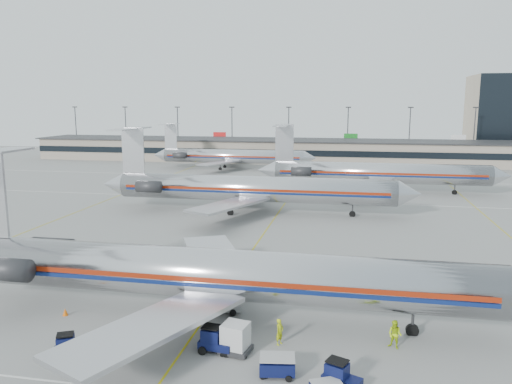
% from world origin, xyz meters
% --- Properties ---
extents(ground, '(260.00, 260.00, 0.00)m').
position_xyz_m(ground, '(0.00, 0.00, 0.00)').
color(ground, gray).
rests_on(ground, ground).
extents(apron_markings, '(160.00, 0.15, 0.02)m').
position_xyz_m(apron_markings, '(0.00, 10.00, 0.01)').
color(apron_markings, silver).
rests_on(apron_markings, ground).
extents(terminal, '(162.00, 17.00, 6.25)m').
position_xyz_m(terminal, '(0.00, 97.97, 3.16)').
color(terminal, gray).
rests_on(terminal, ground).
extents(light_mast_row, '(163.60, 0.40, 15.28)m').
position_xyz_m(light_mast_row, '(0.00, 112.00, 8.58)').
color(light_mast_row, '#38383D').
rests_on(light_mast_row, ground).
extents(jet_foreground, '(47.84, 28.17, 12.52)m').
position_xyz_m(jet_foreground, '(-0.14, -7.78, 3.63)').
color(jet_foreground, silver).
rests_on(jet_foreground, ground).
extents(jet_second_row, '(48.37, 28.48, 12.66)m').
position_xyz_m(jet_second_row, '(-4.57, 29.70, 3.67)').
color(jet_second_row, silver).
rests_on(jet_second_row, ground).
extents(jet_third_row, '(45.53, 28.01, 12.45)m').
position_xyz_m(jet_third_row, '(14.74, 51.48, 3.61)').
color(jet_third_row, silver).
rests_on(jet_third_row, ground).
extents(jet_back_row, '(41.53, 25.55, 11.36)m').
position_xyz_m(jet_back_row, '(-19.38, 78.07, 3.30)').
color(jet_back_row, silver).
rests_on(jet_back_row, ground).
extents(tug_left, '(2.21, 1.75, 1.61)m').
position_xyz_m(tug_left, '(-6.89, -15.28, 0.73)').
color(tug_left, '#0A1039').
rests_on(tug_left, ground).
extents(tug_center, '(2.33, 1.35, 1.81)m').
position_xyz_m(tug_center, '(2.13, -12.80, 0.82)').
color(tug_center, '#0A1039').
rests_on(tug_center, ground).
extents(tug_right, '(2.42, 1.86, 1.76)m').
position_xyz_m(tug_right, '(10.33, -15.61, 0.80)').
color(tug_right, '#0A1039').
rests_on(tug_right, ground).
extents(cart_inner, '(2.29, 1.73, 1.20)m').
position_xyz_m(cart_inner, '(6.61, -14.81, 0.64)').
color(cart_inner, '#0A1039').
rests_on(cart_inner, ground).
extents(uld_container, '(2.20, 1.94, 2.04)m').
position_xyz_m(uld_container, '(3.53, -12.65, 1.03)').
color(uld_container, '#2D2D30').
rests_on(uld_container, ground).
extents(belt_loader, '(4.43, 2.00, 2.27)m').
position_xyz_m(belt_loader, '(0.77, -6.52, 0.61)').
color(belt_loader, '#9D9D9D').
rests_on(belt_loader, ground).
extents(ramp_worker_near, '(0.68, 0.78, 1.81)m').
position_xyz_m(ramp_worker_near, '(6.19, -10.91, 0.91)').
color(ramp_worker_near, '#B7C612').
rests_on(ramp_worker_near, ground).
extents(ramp_worker_far, '(1.18, 1.09, 1.94)m').
position_xyz_m(ramp_worker_far, '(13.80, -10.00, 0.97)').
color(ramp_worker_far, '#B3D814').
rests_on(ramp_worker_far, ground).
extents(cone_left, '(0.49, 0.49, 0.57)m').
position_xyz_m(cone_left, '(-10.74, -9.41, 0.28)').
color(cone_left, '#E75E07').
rests_on(cone_left, ground).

